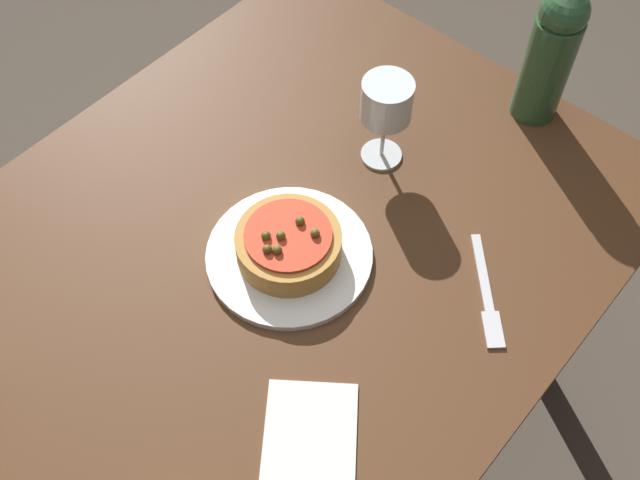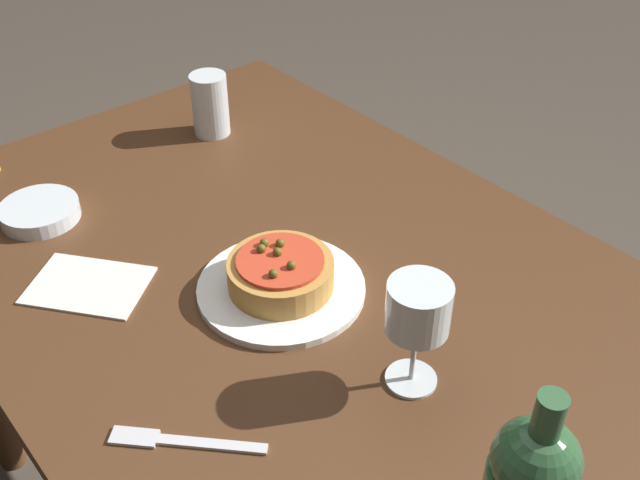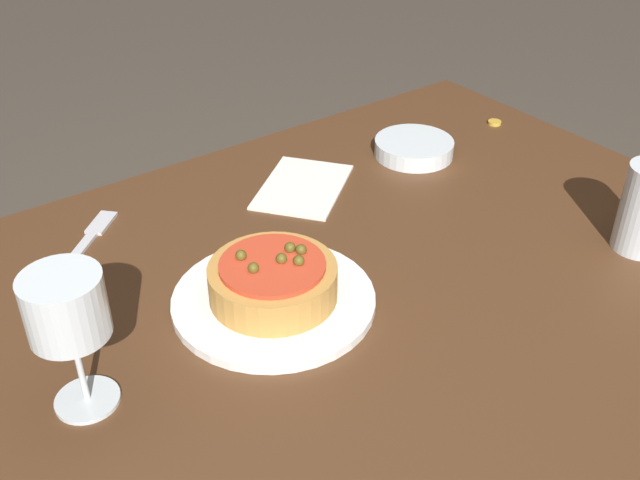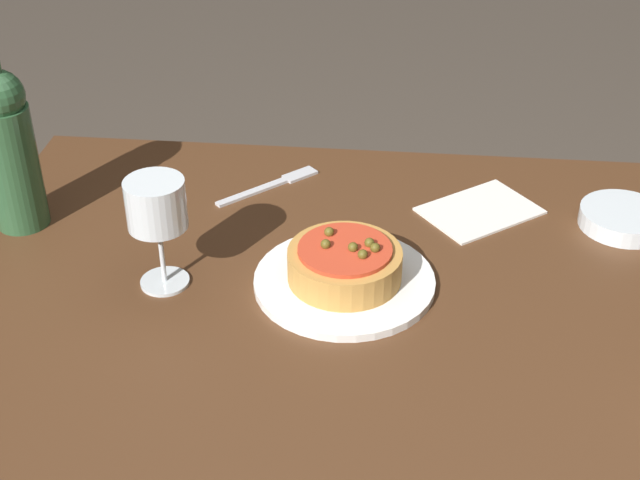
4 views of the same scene
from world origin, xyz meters
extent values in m
cube|color=#4C2D19|center=(0.00, 0.00, 0.76)|extent=(1.27, 0.89, 0.03)
cylinder|color=#4C2D19|center=(0.58, -0.38, 0.37)|extent=(0.06, 0.06, 0.74)
cylinder|color=white|center=(0.07, -0.04, 0.78)|extent=(0.25, 0.25, 0.01)
cylinder|color=#BC843D|center=(0.07, -0.04, 0.81)|extent=(0.16, 0.16, 0.04)
cylinder|color=red|center=(0.07, -0.04, 0.84)|extent=(0.13, 0.13, 0.01)
sphere|color=brown|center=(0.03, -0.03, 0.84)|extent=(0.01, 0.01, 0.01)
sphere|color=brown|center=(0.03, -0.04, 0.84)|extent=(0.01, 0.01, 0.01)
sphere|color=brown|center=(0.04, -0.02, 0.84)|extent=(0.01, 0.01, 0.01)
sphere|color=brown|center=(0.09, -0.04, 0.84)|extent=(0.01, 0.01, 0.01)
sphere|color=brown|center=(0.06, -0.03, 0.84)|extent=(0.01, 0.01, 0.01)
sphere|color=brown|center=(0.09, -0.07, 0.84)|extent=(0.01, 0.01, 0.01)
cylinder|color=silver|center=(0.32, -0.01, 0.78)|extent=(0.07, 0.07, 0.00)
cylinder|color=silver|center=(0.32, -0.01, 0.83)|extent=(0.01, 0.01, 0.09)
cylinder|color=silver|center=(0.32, -0.01, 0.91)|extent=(0.08, 0.08, 0.07)
cylinder|color=#2D5633|center=(0.58, -0.15, 0.87)|extent=(0.08, 0.08, 0.20)
cylinder|color=silver|center=(-0.35, -0.23, 0.79)|extent=(0.13, 0.13, 0.03)
cube|color=silver|center=(0.24, -0.27, 0.78)|extent=(0.11, 0.10, 0.00)
cube|color=silver|center=(0.17, -0.34, 0.78)|extent=(0.06, 0.06, 0.00)
cube|color=silver|center=(-0.13, -0.25, 0.78)|extent=(0.21, 0.20, 0.00)
camera|label=1|loc=(-0.37, -0.48, 1.74)|focal=42.00mm
camera|label=2|loc=(0.76, -0.54, 1.52)|focal=42.00mm
camera|label=3|loc=(0.46, 0.59, 1.36)|focal=42.00mm
camera|label=4|loc=(0.00, 0.97, 1.51)|focal=50.00mm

